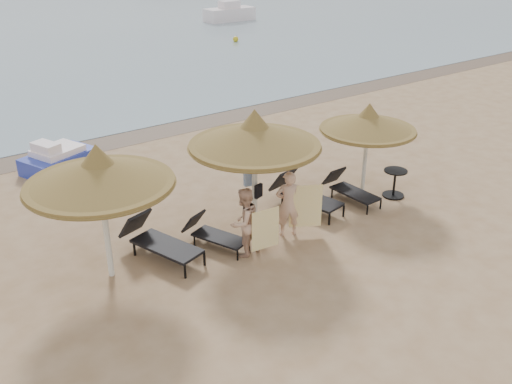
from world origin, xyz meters
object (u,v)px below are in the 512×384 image
Objects in this scene: lounger_far_left at (157,240)px; pedal_boat at (58,159)px; palapa_center at (255,136)px; lounger_near_right at (303,193)px; lounger_far_right at (349,188)px; person_right at (288,199)px; palapa_left at (99,173)px; side_table at (394,184)px; lounger_near_left at (212,233)px; palapa_right at (368,122)px; person_left at (244,217)px.

pedal_boat reaches higher than lounger_far_left.
lounger_near_right is at bearing 8.20° from palapa_center.
lounger_far_right is 9.04m from pedal_boat.
lounger_far_left is 3.27m from person_right.
palapa_left reaches higher than side_table.
person_right is (0.52, -0.67, -1.53)m from palapa_center.
lounger_near_left is at bearing -98.82° from pedal_boat.
lounger_near_right is 1.23× the size of lounger_far_right.
palapa_center is 1.20× the size of palapa_right.
lounger_far_right is at bearing -22.09° from lounger_far_left.
lounger_far_left is at bearing 6.10° from palapa_left.
lounger_near_right is 7.91m from pedal_boat.
person_right is at bearing 179.44° from side_table.
lounger_near_right is at bearing -169.79° from person_left.
side_table is (1.21, -0.58, 0.02)m from lounger_far_right.
person_left is 7.81m from pedal_boat.
palapa_left is at bearing 15.27° from person_right.
pedal_boat is at bearing 128.21° from lounger_far_right.
palapa_center is at bearing 179.78° from palapa_right.
lounger_near_right is at bearing 159.35° from side_table.
person_right reaches higher than side_table.
palapa_left is 4.60m from person_right.
palapa_left is 8.42m from side_table.
side_table is 5.25m from person_left.
person_left reaches higher than lounger_far_left.
person_right is (-3.30, -0.66, -1.12)m from palapa_right.
side_table is (0.53, -0.69, -1.74)m from palapa_right.
palapa_center is 2.53m from lounger_near_left.
lounger_near_left is at bearing 6.64° from person_right.
side_table is 0.32× the size of pedal_boat.
palapa_left is at bearing 173.75° from side_table.
palapa_center is 1.75m from person_right.
person_right reaches higher than pedal_boat.
person_right reaches higher than lounger_far_left.
side_table is at bearing -31.92° from lounger_near_right.
palapa_right is at bearing -66.92° from pedal_boat.
side_table is at bearing -67.47° from pedal_boat.
lounger_far_right is (1.35, -0.38, -0.07)m from lounger_near_right.
person_left is at bearing -170.52° from palapa_right.
pedal_boat is (-4.50, 6.51, -0.05)m from lounger_near_right.
pedal_boat is at bearing 133.38° from side_table.
person_right is (-2.62, -0.54, 0.63)m from lounger_far_right.
person_left is at bearing -172.64° from lounger_far_right.
palapa_left reaches higher than lounger_near_right.
pedal_boat is at bearing 133.94° from palapa_right.
person_right is at bearing -11.24° from palapa_left.
lounger_far_right is at bearing -170.58° from palapa_right.
lounger_near_right is at bearing 162.03° from lounger_far_right.
palapa_right is 1.88m from lounger_far_right.
person_left is (-4.69, -0.78, -1.14)m from palapa_right.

